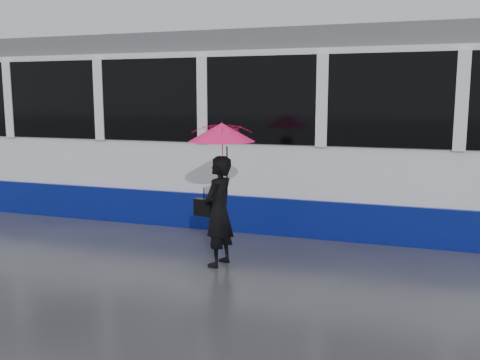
% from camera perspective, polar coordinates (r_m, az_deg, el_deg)
% --- Properties ---
extents(ground, '(90.00, 90.00, 0.00)m').
position_cam_1_polar(ground, '(7.87, -2.28, -7.82)').
color(ground, '#2B2B30').
rests_on(ground, ground).
extents(rails, '(34.00, 1.51, 0.02)m').
position_cam_1_polar(rails, '(10.16, 2.85, -3.91)').
color(rails, '#3F3D38').
rests_on(rails, ground).
extents(tram, '(26.00, 2.56, 3.35)m').
position_cam_1_polar(tram, '(10.77, -8.81, 5.49)').
color(tram, white).
rests_on(tram, ground).
extents(woman, '(0.44, 0.59, 1.49)m').
position_cam_1_polar(woman, '(7.15, -2.29, -3.35)').
color(woman, black).
rests_on(woman, ground).
extents(umbrella, '(1.00, 1.00, 1.01)m').
position_cam_1_polar(umbrella, '(7.00, -1.96, 3.73)').
color(umbrella, '#E61382').
rests_on(umbrella, ground).
extents(handbag, '(0.28, 0.16, 0.41)m').
position_cam_1_polar(handbag, '(7.24, -3.86, -2.91)').
color(handbag, black).
rests_on(handbag, ground).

